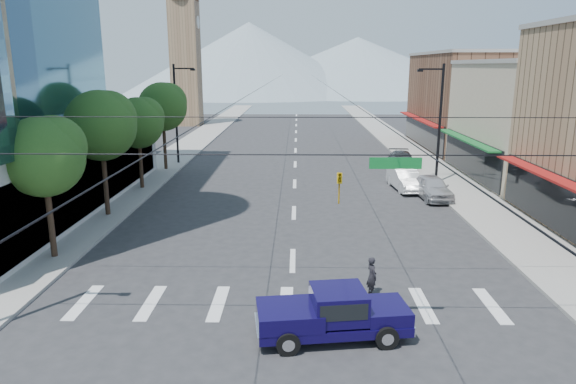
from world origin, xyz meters
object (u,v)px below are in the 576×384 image
(pickup_truck, at_px, (332,313))
(pedestrian, at_px, (372,276))
(parked_car_far, at_px, (402,161))
(parked_car_near, at_px, (432,187))
(parked_car_mid, at_px, (405,179))

(pickup_truck, relative_size, pedestrian, 3.36)
(pedestrian, height_order, parked_car_far, pedestrian)
(parked_car_near, bearing_deg, pickup_truck, -117.73)
(pickup_truck, xyz_separation_m, parked_car_near, (8.03, 18.65, -0.11))
(parked_car_mid, bearing_deg, parked_car_near, -68.78)
(pedestrian, xyz_separation_m, parked_car_near, (6.25, 15.30, 0.01))
(pedestrian, distance_m, parked_car_mid, 18.53)
(pedestrian, xyz_separation_m, parked_car_far, (6.25, 25.64, -0.04))
(pedestrian, distance_m, parked_car_far, 26.39)
(parked_car_mid, bearing_deg, parked_car_far, 74.94)
(pedestrian, xyz_separation_m, parked_car_mid, (4.95, 17.86, -0.00))
(pickup_truck, xyz_separation_m, pedestrian, (1.78, 3.36, -0.11))
(parked_car_near, relative_size, parked_car_mid, 0.98)
(pickup_truck, bearing_deg, parked_car_far, 66.77)
(pickup_truck, distance_m, parked_car_far, 30.08)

